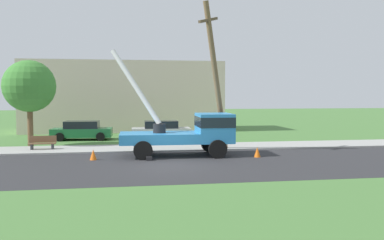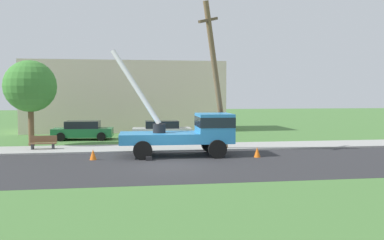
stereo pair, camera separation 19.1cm
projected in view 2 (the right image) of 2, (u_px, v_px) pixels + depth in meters
The scene contains 13 objects.
ground_plane at pixel (155, 139), 32.00m from camera, with size 120.00×120.00×0.00m, color #477538.
road_asphalt at pixel (171, 165), 20.17m from camera, with size 80.00×8.94×0.01m, color #2B2B2D.
sidewalk_strip at pixel (161, 148), 26.23m from camera, with size 80.00×3.36×0.10m, color #9E9E99.
utility_truck at pixel (191, 130), 23.12m from camera, with size 6.76×3.21×5.98m.
leaning_utility_pole at pixel (216, 76), 24.56m from camera, with size 2.31×2.26×8.80m.
traffic_cone_ahead at pixel (257, 152), 22.55m from camera, with size 0.36×0.36×0.56m, color orange.
traffic_cone_behind at pixel (93, 155), 21.65m from camera, with size 0.36×0.36×0.56m, color orange.
traffic_cone_curbside at pixel (214, 148), 24.41m from camera, with size 0.36×0.36×0.56m, color orange.
parked_sedan_green at pixel (83, 130), 31.12m from camera, with size 4.49×2.17×1.42m.
parked_sedan_silver at pixel (162, 130), 31.34m from camera, with size 4.43×2.08×1.42m.
park_bench at pixel (43, 143), 25.18m from camera, with size 1.60×0.45×0.90m.
roadside_tree_near at pixel (30, 86), 26.96m from camera, with size 3.37×3.37×5.64m.
lowrise_building_backdrop at pixel (126, 96), 39.06m from camera, with size 18.00×6.00×6.40m, color beige.
Camera 2 is at (-2.03, -19.91, 3.45)m, focal length 38.78 mm.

